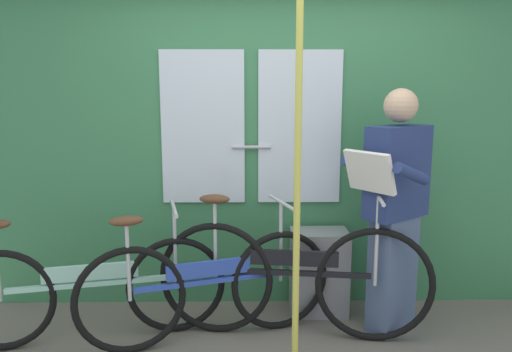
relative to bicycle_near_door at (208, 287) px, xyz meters
name	(u,v)px	position (x,y,z in m)	size (l,w,h in m)	color
train_door_wall	(277,143)	(0.48, 0.62, 0.86)	(4.28, 0.28, 2.35)	#387A4C
bicycle_near_door	(208,287)	(0.00, 0.00, 0.00)	(1.61, 0.64, 0.90)	black
bicycle_leaning_behind	(293,278)	(0.55, 0.05, 0.03)	(1.78, 0.44, 0.97)	black
bicycle_by_pole	(90,289)	(-0.75, 0.01, -0.01)	(1.70, 0.54, 0.87)	black
passenger_reading_newspaper	(395,208)	(1.22, 0.12, 0.49)	(0.61, 0.58, 1.62)	slate
trash_bin_by_wall	(319,272)	(0.77, 0.41, -0.06)	(0.41, 0.28, 0.61)	gray
handrail_pole	(297,180)	(0.52, -0.50, 0.79)	(0.04, 0.04, 2.31)	#C6C14C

